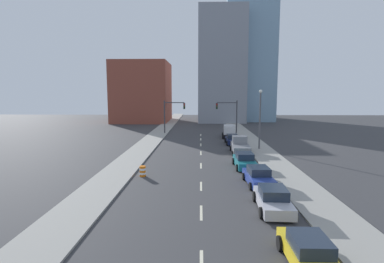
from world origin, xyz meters
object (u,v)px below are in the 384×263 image
Objects in this scene: sedan_blue at (258,177)px; sedan_navy at (232,140)px; traffic_signal_right at (231,112)px; box_truck_black at (229,132)px; traffic_barrel at (143,171)px; sedan_teal at (245,161)px; sedan_silver at (273,199)px; pickup_truck_gray at (240,146)px; traffic_signal_left at (170,112)px; street_lamp at (260,115)px; sedan_yellow at (309,253)px.

sedan_blue is 19.86m from sedan_navy.
box_truck_black is (-0.69, -4.65, -2.98)m from traffic_signal_right.
sedan_teal reaches higher than traffic_barrel.
pickup_truck_gray is at bearing 91.17° from sedan_silver.
traffic_signal_left is 15.68m from sedan_navy.
sedan_yellow is (-3.13, -27.32, -3.99)m from street_lamp.
pickup_truck_gray is (0.52, 7.45, 0.14)m from sedan_teal.
sedan_yellow is at bearing -93.51° from sedan_blue.
sedan_navy is at bearing 86.99° from sedan_blue.
sedan_blue is 0.81× the size of pickup_truck_gray.
sedan_silver is 25.21m from sedan_navy.
traffic_barrel is 19.12m from street_lamp.
sedan_navy is (0.02, 31.68, 0.02)m from sedan_yellow.
traffic_signal_left is 38.10m from sedan_silver.
sedan_blue is at bearing -101.16° from street_lamp.
sedan_yellow is 0.94× the size of sedan_teal.
street_lamp is at bearing -55.00° from sedan_navy.
sedan_silver is at bearing -74.30° from traffic_signal_left.
box_truck_black is (0.10, 26.55, 0.31)m from sedan_blue.
sedan_yellow is 38.37m from box_truck_black.
sedan_silver is at bearing 90.35° from sedan_yellow.
sedan_teal is at bearing 19.89° from traffic_barrel.
sedan_yellow is 0.93× the size of sedan_silver.
sedan_yellow is at bearing -91.15° from traffic_signal_right.
traffic_barrel is (0.34, -29.02, -3.50)m from traffic_signal_left.
traffic_barrel is 10.33m from sedan_teal.
pickup_truck_gray is at bearing -140.42° from street_lamp.
traffic_signal_left reaches higher than sedan_yellow.
traffic_signal_right is 31.38m from sedan_blue.
sedan_silver is at bearing -90.61° from sedan_navy.
street_lamp is 12.00m from box_truck_black.
street_lamp is 1.75× the size of sedan_blue.
sedan_blue is (0.07, 11.82, 0.04)m from sedan_yellow.
traffic_signal_right reaches higher than sedan_silver.
traffic_signal_right reaches higher than box_truck_black.
traffic_signal_right is 31.16m from traffic_barrel.
sedan_navy is at bearing -47.72° from traffic_signal_left.
sedan_yellow is 17.51m from sedan_teal.
traffic_signal_left is 6.50× the size of traffic_barrel.
sedan_yellow is 11.82m from sedan_blue.
street_lamp is 1.68× the size of sedan_silver.
sedan_silver is at bearing -90.00° from sedan_teal.
sedan_yellow is (-0.86, -43.01, -3.33)m from traffic_signal_right.
traffic_barrel is at bearing -161.25° from sedan_teal.
sedan_silver is (-3.15, -20.85, -3.95)m from street_lamp.
box_truck_black is (0.16, 6.69, 0.33)m from sedan_navy.
sedan_blue is at bearing -90.37° from sedan_navy.
sedan_teal is at bearing -108.94° from street_lamp.
box_truck_black reaches higher than sedan_blue.
sedan_navy is (0.04, 25.21, -0.02)m from sedan_silver.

